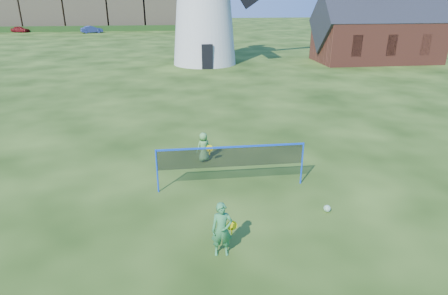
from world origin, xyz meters
The scene contains 10 objects.
ground centered at (0.00, 0.00, 0.00)m, with size 220.00×220.00×0.00m, color black.
chapel centered at (18.82, 25.75, 2.91)m, with size 12.24×5.94×10.35m.
badminton_net centered at (0.44, 0.47, 1.14)m, with size 5.05×0.05×1.55m.
player_girl centered at (-0.32, -3.14, 0.74)m, with size 0.69×0.38×1.48m.
player_boy centered at (-0.31, 2.92, 0.60)m, with size 0.70×0.59×1.19m.
play_ball centered at (3.16, -1.49, 0.11)m, with size 0.22×0.22×0.22m, color green.
terraced_houses centered at (-22.62, 72.00, 3.95)m, with size 59.02×8.40×8.25m.
hedge centered at (-22.00, 66.00, 0.50)m, with size 62.00×0.80×1.00m, color #193814.
car_left centered at (-29.10, 65.52, 0.55)m, with size 1.29×3.22×1.10m, color maroon.
car_right centered at (-15.82, 62.44, 0.62)m, with size 1.31×3.74×1.23m, color navy.
Camera 1 is at (-1.30, -11.22, 6.21)m, focal length 30.52 mm.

